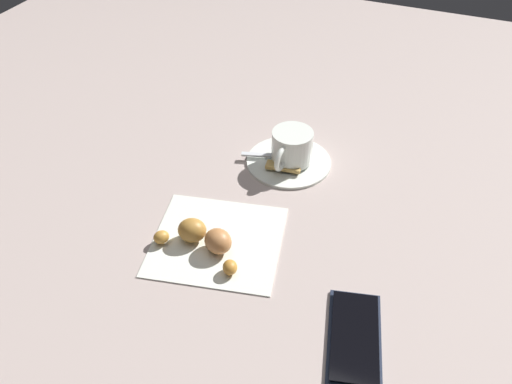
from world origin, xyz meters
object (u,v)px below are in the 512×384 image
at_px(saucer, 289,160).
at_px(teaspoon, 289,156).
at_px(croissant, 204,238).
at_px(espresso_cup, 292,146).
at_px(sugar_packet, 283,167).
at_px(cell_phone, 355,337).
at_px(napkin, 217,240).

height_order(saucer, teaspoon, teaspoon).
relative_size(teaspoon, croissant, 0.84).
bearing_deg(espresso_cup, croissant, 167.80).
bearing_deg(espresso_cup, teaspoon, 45.31).
xyz_separation_m(teaspoon, croissant, (-0.24, 0.04, 0.01)).
bearing_deg(croissant, espresso_cup, -12.20).
bearing_deg(sugar_packet, cell_phone, -62.62).
height_order(napkin, croissant, croissant).
relative_size(saucer, croissant, 1.01).
bearing_deg(saucer, teaspoon, 17.44).
bearing_deg(sugar_packet, espresso_cup, 73.19).
bearing_deg(espresso_cup, saucer, 55.42).
xyz_separation_m(saucer, teaspoon, (0.00, 0.00, 0.01)).
distance_m(espresso_cup, napkin, 0.22).
xyz_separation_m(teaspoon, napkin, (-0.22, 0.03, -0.01)).
distance_m(napkin, cell_phone, 0.24).
xyz_separation_m(saucer, croissant, (-0.23, 0.05, 0.02)).
distance_m(saucer, napkin, 0.22).
bearing_deg(napkin, croissant, 147.57).
xyz_separation_m(saucer, cell_phone, (-0.30, -0.19, -0.00)).
relative_size(sugar_packet, napkin, 0.32).
xyz_separation_m(napkin, croissant, (-0.02, 0.01, 0.02)).
relative_size(saucer, napkin, 0.79).
bearing_deg(sugar_packet, napkin, -108.12).
bearing_deg(cell_phone, napkin, 69.13).
distance_m(sugar_packet, croissant, 0.21).
xyz_separation_m(sugar_packet, croissant, (-0.20, 0.05, 0.01)).
height_order(croissant, cell_phone, croissant).
xyz_separation_m(teaspoon, cell_phone, (-0.30, -0.19, -0.01)).
relative_size(sugar_packet, croissant, 0.41).
height_order(espresso_cup, croissant, espresso_cup).
height_order(teaspoon, napkin, teaspoon).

